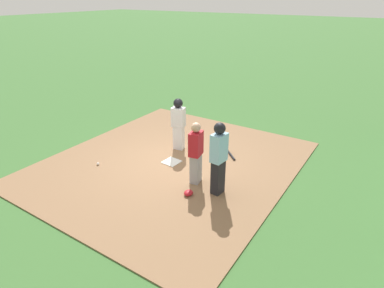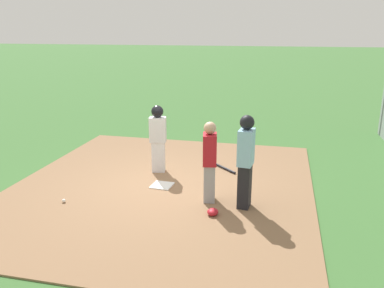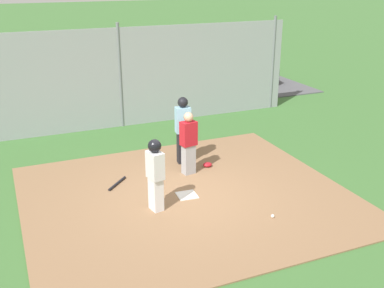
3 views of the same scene
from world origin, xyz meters
name	(u,v)px [view 2 (image 2 of 3)]	position (x,y,z in m)	size (l,w,h in m)	color
ground_plane	(162,187)	(0.00, 0.00, 0.00)	(140.00, 140.00, 0.00)	#3D6B33
dirt_infield	(162,186)	(0.00, 0.00, 0.01)	(7.20, 6.40, 0.03)	#896647
home_plate	(162,185)	(0.00, 0.00, 0.04)	(0.44, 0.44, 0.02)	white
catcher	(210,161)	(-0.52, -1.14, 0.87)	(0.42, 0.32, 1.61)	#9E9EA3
umpire	(246,160)	(-0.65, -1.84, 0.98)	(0.41, 0.30, 1.80)	black
runner	(158,135)	(0.85, 0.34, 0.94)	(0.33, 0.42, 1.60)	silver
baseball_bat	(225,168)	(1.32, -1.19, 0.06)	(0.06, 0.06, 0.76)	black
catcher_mask	(213,212)	(-1.13, -1.32, 0.09)	(0.24, 0.20, 0.12)	#B21923
baseball	(64,201)	(-1.26, 1.63, 0.07)	(0.07, 0.07, 0.07)	white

